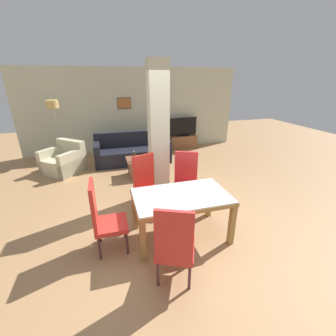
% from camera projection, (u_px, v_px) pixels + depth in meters
% --- Properties ---
extents(ground_plane, '(18.00, 18.00, 0.00)m').
position_uv_depth(ground_plane, '(180.00, 234.00, 3.67)').
color(ground_plane, '#A77B50').
extents(back_wall, '(7.20, 0.09, 2.70)m').
position_uv_depth(back_wall, '(134.00, 111.00, 7.53)').
color(back_wall, beige).
rests_on(back_wall, ground_plane).
extents(divider_pillar, '(0.36, 0.32, 2.70)m').
position_uv_depth(divider_pillar, '(158.00, 135.00, 4.36)').
color(divider_pillar, beige).
rests_on(divider_pillar, ground_plane).
extents(dining_table, '(1.45, 0.88, 0.74)m').
position_uv_depth(dining_table, '(181.00, 204.00, 3.45)').
color(dining_table, olive).
rests_on(dining_table, ground_plane).
extents(dining_chair_head_left, '(0.46, 0.46, 1.10)m').
position_uv_depth(dining_chair_head_left, '(103.00, 217.00, 3.16)').
color(dining_chair_head_left, red).
rests_on(dining_chair_head_left, ground_plane).
extents(dining_chair_far_right, '(0.61, 0.61, 1.10)m').
position_uv_depth(dining_chair_far_right, '(185.00, 180.00, 4.28)').
color(dining_chair_far_right, red).
rests_on(dining_chair_far_right, ground_plane).
extents(dining_chair_near_left, '(0.61, 0.61, 1.10)m').
position_uv_depth(dining_chair_near_left, '(175.00, 245.00, 2.63)').
color(dining_chair_near_left, red).
rests_on(dining_chair_near_left, ground_plane).
extents(dining_chair_far_left, '(0.60, 0.60, 1.10)m').
position_uv_depth(dining_chair_far_left, '(147.00, 184.00, 4.14)').
color(dining_chair_far_left, red).
rests_on(dining_chair_far_left, ground_plane).
extents(sofa, '(2.18, 0.92, 0.86)m').
position_uv_depth(sofa, '(133.00, 152.00, 6.78)').
color(sofa, black).
rests_on(sofa, ground_plane).
extents(armchair, '(1.22, 1.22, 0.81)m').
position_uv_depth(armchair, '(64.00, 162.00, 6.02)').
color(armchair, beige).
rests_on(armchair, ground_plane).
extents(coffee_table, '(0.76, 0.60, 0.46)m').
position_uv_depth(coffee_table, '(142.00, 167.00, 5.81)').
color(coffee_table, brown).
rests_on(coffee_table, ground_plane).
extents(bottle, '(0.08, 0.08, 0.26)m').
position_uv_depth(bottle, '(134.00, 157.00, 5.51)').
color(bottle, '#4C2D14').
rests_on(bottle, coffee_table).
extents(tv_stand, '(0.96, 0.40, 0.45)m').
position_uv_depth(tv_stand, '(183.00, 142.00, 8.13)').
color(tv_stand, brown).
rests_on(tv_stand, ground_plane).
extents(tv_screen, '(1.01, 0.24, 0.64)m').
position_uv_depth(tv_screen, '(183.00, 127.00, 7.93)').
color(tv_screen, black).
rests_on(tv_screen, tv_stand).
extents(floor_lamp, '(0.32, 0.32, 1.79)m').
position_uv_depth(floor_lamp, '(53.00, 110.00, 6.43)').
color(floor_lamp, '#B7B7BC').
rests_on(floor_lamp, ground_plane).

